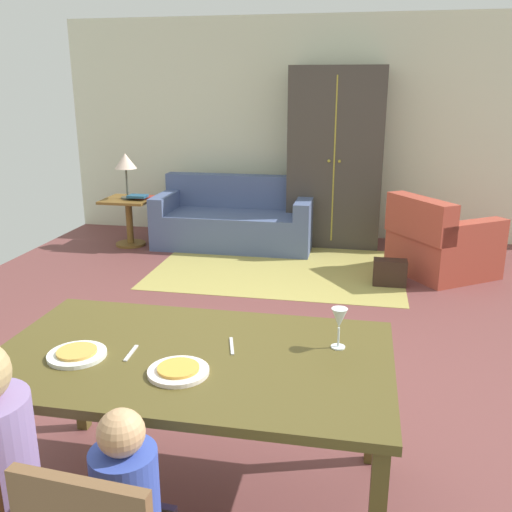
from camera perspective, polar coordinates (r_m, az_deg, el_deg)
ground_plane at (r=4.46m, az=2.13°, el=-8.13°), size 6.49×6.33×0.02m
back_wall at (r=7.26m, az=6.24°, el=12.60°), size 6.49×0.10×2.70m
dining_table at (r=2.52m, az=-6.48°, el=-11.21°), size 1.72×1.01×0.76m
plate_near_man at (r=2.56m, az=-17.68°, el=-9.51°), size 0.25×0.25×0.02m
pizza_near_man at (r=2.56m, az=-17.71°, el=-9.21°), size 0.17×0.17×0.01m
plate_near_child at (r=2.34m, az=-7.87°, el=-11.52°), size 0.25×0.25×0.02m
pizza_near_child at (r=2.33m, az=-7.88°, el=-11.20°), size 0.17×0.17×0.01m
wine_glass at (r=2.50m, az=8.43°, el=-6.43°), size 0.07×0.07×0.19m
fork at (r=2.53m, az=-12.56°, el=-9.58°), size 0.02×0.15×0.01m
knife at (r=2.54m, az=-2.47°, el=-9.10°), size 0.06×0.17×0.01m
person_man at (r=2.29m, az=-24.23°, el=-21.27°), size 0.30×0.40×1.11m
area_rug at (r=6.01m, az=2.29°, el=-1.29°), size 2.60×1.80×0.01m
couch at (r=6.87m, az=-2.10°, el=3.59°), size 1.88×0.86×0.82m
armchair at (r=6.08m, az=18.13°, el=1.17°), size 1.19×1.19×0.82m
armoire at (r=6.89m, az=8.06°, el=9.80°), size 1.10×0.59×2.10m
side_table at (r=7.00m, az=-12.75°, el=4.07°), size 0.56×0.56×0.58m
table_lamp at (r=6.89m, az=-13.09°, el=9.19°), size 0.26×0.26×0.54m
book_lower at (r=6.92m, az=-11.16°, el=5.86°), size 0.22×0.16×0.03m
book_upper at (r=6.85m, az=-11.91°, el=5.95°), size 0.22×0.16×0.03m
handbag at (r=5.64m, az=13.41°, el=-1.65°), size 0.32×0.16×0.26m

